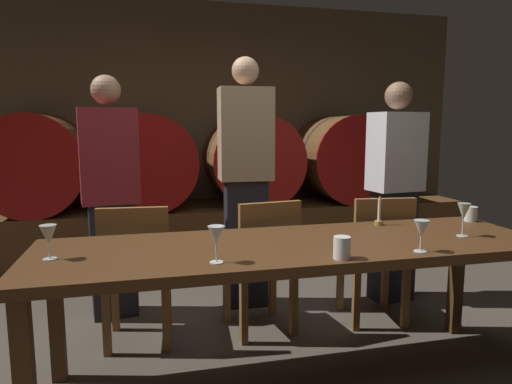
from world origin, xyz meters
TOP-DOWN VIEW (x-y plane):
  - back_wall at (0.00, 3.16)m, footprint 6.27×0.24m
  - barrel_shelf at (0.00, 2.61)m, footprint 5.65×0.90m
  - wine_barrel_far_left at (-1.56, 2.61)m, footprint 0.95×0.89m
  - wine_barrel_center_left at (-0.54, 2.61)m, footprint 0.95×0.89m
  - wine_barrel_center_right at (0.53, 2.61)m, footprint 0.95×0.89m
  - wine_barrel_far_right at (1.57, 2.61)m, footprint 0.95×0.89m
  - dining_table at (0.15, 0.00)m, footprint 2.56×0.77m
  - chair_left at (-0.64, 0.61)m, footprint 0.43×0.43m
  - chair_center at (0.14, 0.60)m, footprint 0.45×0.45m
  - chair_right at (0.92, 0.57)m, footprint 0.44×0.44m
  - guest_left at (-0.81, 1.14)m, footprint 0.41×0.30m
  - guest_center at (0.14, 1.11)m, footprint 0.39×0.25m
  - guest_right at (1.26, 0.95)m, footprint 0.41×0.29m
  - candle_center at (0.76, 0.28)m, footprint 0.05×0.05m
  - wine_glass_far_left at (-0.99, -0.02)m, footprint 0.07×0.07m
  - wine_glass_center_left at (-0.29, -0.24)m, footprint 0.07×0.07m
  - wine_glass_center_right at (0.66, -0.30)m, footprint 0.07×0.07m
  - wine_glass_far_right at (1.06, -0.08)m, footprint 0.07×0.07m
  - cup_left at (0.26, -0.31)m, footprint 0.08×0.08m
  - cup_right at (1.37, 0.25)m, footprint 0.08×0.08m

SIDE VIEW (x-z plane):
  - barrel_shelf at x=0.00m, z-range 0.00..0.52m
  - chair_left at x=-0.64m, z-range 0.05..0.93m
  - chair_center at x=0.14m, z-range 0.05..0.93m
  - chair_right at x=0.92m, z-range 0.05..0.93m
  - dining_table at x=0.15m, z-range 0.31..1.06m
  - cup_right at x=1.37m, z-range 0.75..0.85m
  - candle_center at x=0.76m, z-range 0.71..0.89m
  - cup_left at x=0.26m, z-range 0.75..0.85m
  - guest_right at x=1.26m, z-range 0.02..1.68m
  - guest_left at x=-0.81m, z-range 0.02..1.69m
  - wine_glass_center_right at x=0.66m, z-range 0.79..0.94m
  - wine_glass_far_left at x=-0.99m, z-range 0.78..0.94m
  - wine_glass_center_left at x=-0.29m, z-range 0.79..0.95m
  - wine_glass_far_right at x=1.06m, z-range 0.79..0.97m
  - guest_center at x=0.14m, z-range 0.03..1.85m
  - wine_barrel_far_left at x=-1.56m, z-range 0.51..1.46m
  - wine_barrel_center_left at x=-0.54m, z-range 0.51..1.46m
  - wine_barrel_center_right at x=0.53m, z-range 0.51..1.46m
  - wine_barrel_far_right at x=1.57m, z-range 0.51..1.46m
  - back_wall at x=0.00m, z-range 0.00..2.69m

